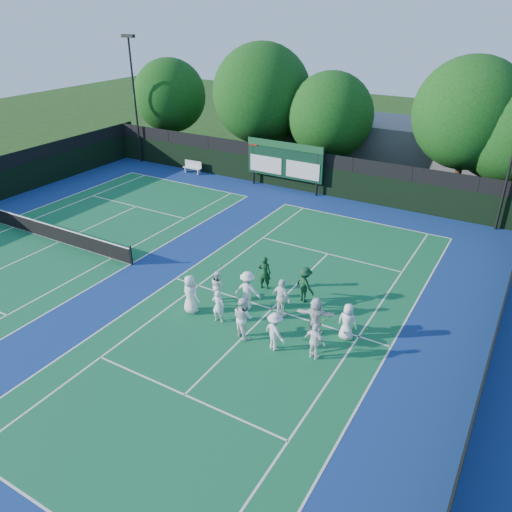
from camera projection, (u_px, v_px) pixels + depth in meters
The scene contains 33 objects.
ground at pixel (261, 320), 21.76m from camera, with size 120.00×120.00×0.00m, color #193A10.
court_apron at pixel (168, 276), 25.23m from camera, with size 34.00×32.00×0.01m, color navy.
near_court at pixel (272, 309), 22.53m from camera, with size 11.05×23.85×0.01m.
left_court at pixel (60, 242), 28.83m from camera, with size 11.05×23.85×0.01m.
back_fence at pixel (299, 172), 36.13m from camera, with size 34.00×0.08×3.00m.
divider_fence_right at pixel (492, 347), 17.86m from camera, with size 0.08×32.00×3.00m.
scoreboard at pixel (284, 160), 35.89m from camera, with size 6.00×0.21×3.55m.
clubhouse at pixel (388, 146), 40.18m from camera, with size 18.00×6.00×4.00m, color slate.
light_pole_left at pixel (133, 86), 40.40m from camera, with size 1.20×0.30×10.12m.
tennis_net at pixel (58, 234), 28.61m from camera, with size 11.30×0.10×1.10m.
bench at pixel (193, 167), 40.16m from camera, with size 1.58×0.49×0.99m.
tree_a at pixel (172, 98), 43.72m from camera, with size 6.31×6.31×8.19m.
tree_b at pixel (264, 96), 39.14m from camera, with size 7.71×7.71×9.80m.
tree_c at pixel (333, 118), 36.96m from camera, with size 6.34×6.34×8.04m.
tree_d at pixel (472, 116), 32.17m from camera, with size 7.23×7.23×9.57m.
tennis_ball_0 at pixel (251, 298), 23.31m from camera, with size 0.07×0.07×0.07m, color #BCC517.
tennis_ball_1 at pixel (302, 313), 22.21m from camera, with size 0.07×0.07×0.07m, color #BCC517.
tennis_ball_2 at pixel (313, 348), 19.96m from camera, with size 0.07×0.07×0.07m, color #BCC517.
tennis_ball_3 at pixel (220, 266), 26.17m from camera, with size 0.07×0.07×0.07m, color #BCC517.
tennis_ball_4 at pixel (324, 320), 21.70m from camera, with size 0.07×0.07×0.07m, color #BCC517.
tennis_ball_5 at pixel (367, 329), 21.09m from camera, with size 0.07×0.07×0.07m, color #BCC517.
player_front_0 at pixel (191, 294), 21.95m from camera, with size 0.89×0.58×1.81m, color white.
player_front_1 at pixel (218, 306), 21.34m from camera, with size 0.56×0.37×1.55m, color white.
player_front_2 at pixel (243, 317), 20.34m from camera, with size 0.89×0.69×1.83m, color white.
player_front_3 at pixel (275, 331), 19.59m from camera, with size 1.08×0.62×1.68m, color silver.
player_front_4 at pixel (315, 341), 19.11m from camera, with size 0.92×0.38×1.57m, color white.
player_back_0 at pixel (218, 286), 22.91m from camera, with size 0.74×0.57×1.51m, color white.
player_back_1 at pixel (248, 290), 22.21m from camera, with size 1.19×0.69×1.85m, color white.
player_back_2 at pixel (282, 298), 21.68m from camera, with size 1.06×0.44×1.80m, color white.
player_back_3 at pixel (316, 316), 20.49m from camera, with size 1.60×0.51×1.73m, color silver.
player_back_4 at pixel (347, 322), 20.22m from camera, with size 0.80×0.52×1.63m, color white.
coach_left at pixel (264, 273), 23.79m from camera, with size 0.62×0.41×1.71m, color #0F391C.
coach_right at pixel (305, 285), 22.76m from camera, with size 1.13×0.65×1.74m, color #0F381D.
Camera 1 is at (8.98, -15.71, 12.41)m, focal length 35.00 mm.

